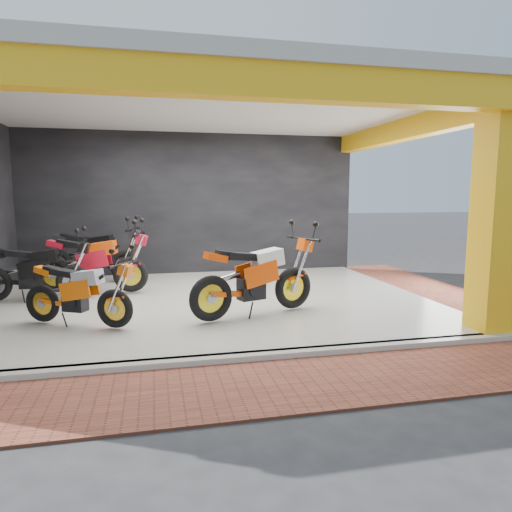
% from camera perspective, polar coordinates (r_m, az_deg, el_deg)
% --- Properties ---
extents(ground, '(80.00, 80.00, 0.00)m').
position_cam_1_polar(ground, '(6.65, -4.01, -10.06)').
color(ground, '#2D2D30').
rests_on(ground, ground).
extents(showroom_floor, '(8.00, 6.00, 0.10)m').
position_cam_1_polar(showroom_floor, '(8.55, -6.04, -5.70)').
color(showroom_floor, silver).
rests_on(showroom_floor, ground).
extents(showroom_ceiling, '(8.40, 6.40, 0.20)m').
position_cam_1_polar(showroom_ceiling, '(8.46, -6.40, 18.39)').
color(showroom_ceiling, beige).
rests_on(showroom_ceiling, corner_column).
extents(back_wall, '(8.20, 0.20, 3.50)m').
position_cam_1_polar(back_wall, '(11.40, -7.98, 6.25)').
color(back_wall, black).
rests_on(back_wall, ground).
extents(corner_column, '(0.50, 0.50, 3.50)m').
position_cam_1_polar(corner_column, '(7.24, 27.81, 4.64)').
color(corner_column, yellow).
rests_on(corner_column, ground).
extents(header_beam_front, '(8.40, 0.30, 0.40)m').
position_cam_1_polar(header_beam_front, '(5.49, -2.67, 21.11)').
color(header_beam_front, yellow).
rests_on(header_beam_front, corner_column).
extents(header_beam_right, '(0.30, 6.40, 0.40)m').
position_cam_1_polar(header_beam_right, '(9.71, 18.70, 14.86)').
color(header_beam_right, yellow).
rests_on(header_beam_right, corner_column).
extents(floor_kerb, '(8.00, 0.20, 0.10)m').
position_cam_1_polar(floor_kerb, '(5.68, -2.42, -12.66)').
color(floor_kerb, silver).
rests_on(floor_kerb, ground).
extents(paver_front, '(9.00, 1.40, 0.03)m').
position_cam_1_polar(paver_front, '(4.98, -0.76, -16.10)').
color(paver_front, '#974B31').
rests_on(paver_front, ground).
extents(paver_right, '(1.40, 7.00, 0.03)m').
position_cam_1_polar(paver_right, '(10.26, 21.74, -4.15)').
color(paver_right, '#974B31').
rests_on(paver_right, ground).
extents(moto_hero, '(2.50, 1.57, 1.43)m').
position_cam_1_polar(moto_hero, '(7.61, 4.68, -1.46)').
color(moto_hero, '#F14A0A').
rests_on(moto_hero, showroom_floor).
extents(moto_row_a, '(2.00, 1.50, 1.16)m').
position_cam_1_polar(moto_row_a, '(6.81, -17.31, -4.06)').
color(moto_row_a, '#FF640A').
rests_on(moto_row_a, showroom_floor).
extents(moto_row_b, '(2.14, 0.91, 1.28)m').
position_cam_1_polar(moto_row_b, '(8.95, -21.94, -1.12)').
color(moto_row_b, black).
rests_on(moto_row_b, showroom_floor).
extents(moto_row_c, '(2.41, 1.26, 1.40)m').
position_cam_1_polar(moto_row_c, '(9.19, -15.48, -0.24)').
color(moto_row_c, red).
rests_on(moto_row_c, showroom_floor).
extents(moto_row_d, '(2.45, 1.43, 1.41)m').
position_cam_1_polar(moto_row_d, '(10.36, -16.09, 0.64)').
color(moto_row_d, black).
rests_on(moto_row_d, showroom_floor).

